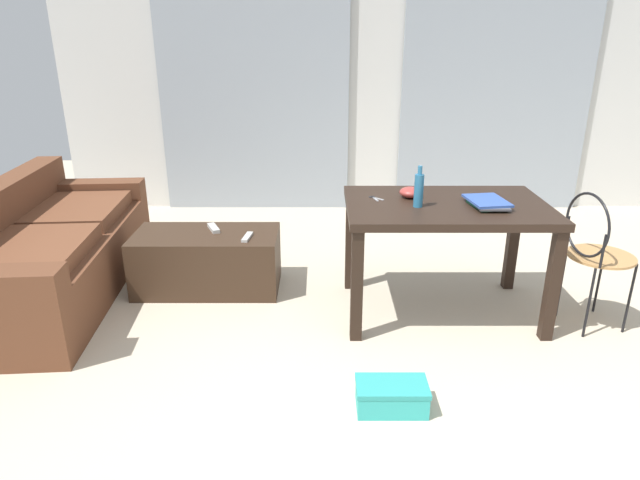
{
  "coord_description": "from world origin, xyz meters",
  "views": [
    {
      "loc": [
        -0.55,
        -2.0,
        1.75
      ],
      "look_at": [
        -0.56,
        1.54,
        0.41
      ],
      "focal_mm": 30.95,
      "sensor_mm": 36.0,
      "label": 1
    }
  ],
  "objects_px": {
    "couch": "(48,253)",
    "craft_table": "(447,219)",
    "tv_remote_primary": "(215,228)",
    "bowl": "(412,192)",
    "tv_remote_secondary": "(249,237)",
    "wire_chair": "(595,245)",
    "book_stack": "(489,203)",
    "coffee_table": "(209,261)",
    "bottle_near": "(420,190)",
    "scissors": "(376,198)",
    "shoebox": "(393,396)"
  },
  "relations": [
    {
      "from": "couch",
      "to": "book_stack",
      "type": "distance_m",
      "value": 3.0
    },
    {
      "from": "wire_chair",
      "to": "tv_remote_secondary",
      "type": "distance_m",
      "value": 2.21
    },
    {
      "from": "coffee_table",
      "to": "book_stack",
      "type": "distance_m",
      "value": 1.97
    },
    {
      "from": "coffee_table",
      "to": "craft_table",
      "type": "xyz_separation_m",
      "value": [
        1.61,
        -0.36,
        0.44
      ]
    },
    {
      "from": "bowl",
      "to": "tv_remote_secondary",
      "type": "distance_m",
      "value": 1.15
    },
    {
      "from": "wire_chair",
      "to": "bowl",
      "type": "xyz_separation_m",
      "value": [
        -1.07,
        0.32,
        0.24
      ]
    },
    {
      "from": "coffee_table",
      "to": "craft_table",
      "type": "height_order",
      "value": "craft_table"
    },
    {
      "from": "craft_table",
      "to": "tv_remote_secondary",
      "type": "height_order",
      "value": "craft_table"
    },
    {
      "from": "craft_table",
      "to": "wire_chair",
      "type": "bearing_deg",
      "value": -12.58
    },
    {
      "from": "couch",
      "to": "tv_remote_secondary",
      "type": "distance_m",
      "value": 1.42
    },
    {
      "from": "bottle_near",
      "to": "bowl",
      "type": "bearing_deg",
      "value": 93.36
    },
    {
      "from": "couch",
      "to": "craft_table",
      "type": "bearing_deg",
      "value": -5.88
    },
    {
      "from": "scissors",
      "to": "tv_remote_secondary",
      "type": "distance_m",
      "value": 0.93
    },
    {
      "from": "shoebox",
      "to": "bowl",
      "type": "bearing_deg",
      "value": 78.65
    },
    {
      "from": "book_stack",
      "to": "tv_remote_primary",
      "type": "relative_size",
      "value": 1.7
    },
    {
      "from": "bottle_near",
      "to": "shoebox",
      "type": "bearing_deg",
      "value": -104.35
    },
    {
      "from": "bottle_near",
      "to": "tv_remote_primary",
      "type": "distance_m",
      "value": 1.52
    },
    {
      "from": "tv_remote_secondary",
      "to": "tv_remote_primary",
      "type": "bearing_deg",
      "value": 154.26
    },
    {
      "from": "shoebox",
      "to": "bottle_near",
      "type": "bearing_deg",
      "value": 75.65
    },
    {
      "from": "book_stack",
      "to": "tv_remote_secondary",
      "type": "relative_size",
      "value": 1.79
    },
    {
      "from": "coffee_table",
      "to": "wire_chair",
      "type": "xyz_separation_m",
      "value": [
        2.47,
        -0.55,
        0.34
      ]
    },
    {
      "from": "coffee_table",
      "to": "scissors",
      "type": "relative_size",
      "value": 8.71
    },
    {
      "from": "couch",
      "to": "bowl",
      "type": "xyz_separation_m",
      "value": [
        2.5,
        -0.15,
        0.48
      ]
    },
    {
      "from": "wire_chair",
      "to": "bottle_near",
      "type": "xyz_separation_m",
      "value": [
        -1.06,
        0.11,
        0.32
      ]
    },
    {
      "from": "tv_remote_secondary",
      "to": "scissors",
      "type": "bearing_deg",
      "value": -2.99
    },
    {
      "from": "couch",
      "to": "coffee_table",
      "type": "bearing_deg",
      "value": 3.98
    },
    {
      "from": "wire_chair",
      "to": "book_stack",
      "type": "bearing_deg",
      "value": 168.74
    },
    {
      "from": "couch",
      "to": "bowl",
      "type": "bearing_deg",
      "value": -3.53
    },
    {
      "from": "tv_remote_primary",
      "to": "craft_table",
      "type": "bearing_deg",
      "value": -39.3
    },
    {
      "from": "wire_chair",
      "to": "bottle_near",
      "type": "relative_size",
      "value": 3.45
    },
    {
      "from": "tv_remote_primary",
      "to": "book_stack",
      "type": "bearing_deg",
      "value": -39.37
    },
    {
      "from": "bottle_near",
      "to": "tv_remote_secondary",
      "type": "xyz_separation_m",
      "value": [
        -1.1,
        0.34,
        -0.43
      ]
    },
    {
      "from": "tv_remote_primary",
      "to": "bottle_near",
      "type": "bearing_deg",
      "value": -44.35
    },
    {
      "from": "craft_table",
      "to": "tv_remote_primary",
      "type": "xyz_separation_m",
      "value": [
        -1.56,
        0.44,
        -0.22
      ]
    },
    {
      "from": "craft_table",
      "to": "book_stack",
      "type": "distance_m",
      "value": 0.27
    },
    {
      "from": "bottle_near",
      "to": "tv_remote_secondary",
      "type": "bearing_deg",
      "value": 162.8
    },
    {
      "from": "book_stack",
      "to": "scissors",
      "type": "xyz_separation_m",
      "value": [
        -0.68,
        0.17,
        -0.02
      ]
    },
    {
      "from": "bottle_near",
      "to": "shoebox",
      "type": "height_order",
      "value": "bottle_near"
    },
    {
      "from": "tv_remote_primary",
      "to": "shoebox",
      "type": "bearing_deg",
      "value": -76.39
    },
    {
      "from": "coffee_table",
      "to": "scissors",
      "type": "height_order",
      "value": "scissors"
    },
    {
      "from": "coffee_table",
      "to": "couch",
      "type": "bearing_deg",
      "value": -176.02
    },
    {
      "from": "book_stack",
      "to": "tv_remote_secondary",
      "type": "distance_m",
      "value": 1.6
    },
    {
      "from": "coffee_table",
      "to": "book_stack",
      "type": "bearing_deg",
      "value": -12.97
    },
    {
      "from": "scissors",
      "to": "shoebox",
      "type": "height_order",
      "value": "scissors"
    },
    {
      "from": "craft_table",
      "to": "bowl",
      "type": "xyz_separation_m",
      "value": [
        -0.21,
        0.12,
        0.14
      ]
    },
    {
      "from": "craft_table",
      "to": "wire_chair",
      "type": "height_order",
      "value": "wire_chair"
    },
    {
      "from": "craft_table",
      "to": "tv_remote_secondary",
      "type": "bearing_deg",
      "value": 168.57
    },
    {
      "from": "bowl",
      "to": "book_stack",
      "type": "distance_m",
      "value": 0.48
    },
    {
      "from": "coffee_table",
      "to": "bowl",
      "type": "relative_size",
      "value": 6.94
    },
    {
      "from": "wire_chair",
      "to": "book_stack",
      "type": "xyz_separation_m",
      "value": [
        -0.63,
        0.13,
        0.23
      ]
    }
  ]
}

